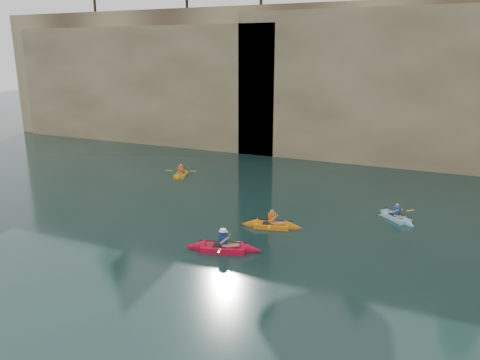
% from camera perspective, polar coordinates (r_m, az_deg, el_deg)
% --- Properties ---
extents(ground, '(160.00, 160.00, 0.00)m').
position_cam_1_polar(ground, '(16.14, 0.44, -14.70)').
color(ground, black).
rests_on(ground, ground).
extents(cliff, '(70.00, 16.00, 12.00)m').
position_cam_1_polar(cliff, '(43.18, 17.26, 11.97)').
color(cliff, tan).
rests_on(cliff, ground).
extents(cliff_slab_west, '(26.00, 2.40, 10.56)m').
position_cam_1_polar(cliff_slab_west, '(43.78, -11.75, 11.43)').
color(cliff_slab_west, tan).
rests_on(cliff_slab_west, ground).
extents(cliff_slab_center, '(24.00, 2.40, 11.40)m').
position_cam_1_polar(cliff_slab_center, '(35.63, 18.82, 10.77)').
color(cliff_slab_center, tan).
rests_on(cliff_slab_center, ground).
extents(sea_cave_west, '(4.50, 1.00, 4.00)m').
position_cam_1_polar(sea_cave_west, '(42.45, -9.82, 6.95)').
color(sea_cave_west, black).
rests_on(sea_cave_west, ground).
extents(sea_cave_center, '(3.50, 1.00, 3.20)m').
position_cam_1_polar(sea_cave_center, '(36.61, 8.77, 5.02)').
color(sea_cave_center, black).
rests_on(sea_cave_center, ground).
extents(main_kayaker, '(3.38, 2.18, 1.23)m').
position_cam_1_polar(main_kayaker, '(19.78, -2.05, -8.23)').
color(main_kayaker, red).
rests_on(main_kayaker, ground).
extents(kayaker_orange, '(3.00, 2.17, 1.11)m').
position_cam_1_polar(kayaker_orange, '(22.35, 3.89, -5.48)').
color(kayaker_orange, orange).
rests_on(kayaker_orange, ground).
extents(kayaker_ltblue_near, '(2.33, 2.30, 1.04)m').
position_cam_1_polar(kayaker_ltblue_near, '(24.61, 18.51, -4.30)').
color(kayaker_ltblue_near, '#8FD5EF').
rests_on(kayaker_ltblue_near, ground).
extents(kayaker_yellow, '(2.03, 2.63, 1.04)m').
position_cam_1_polar(kayaker_yellow, '(31.62, -7.19, 0.71)').
color(kayaker_yellow, '#FFAE15').
rests_on(kayaker_yellow, ground).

